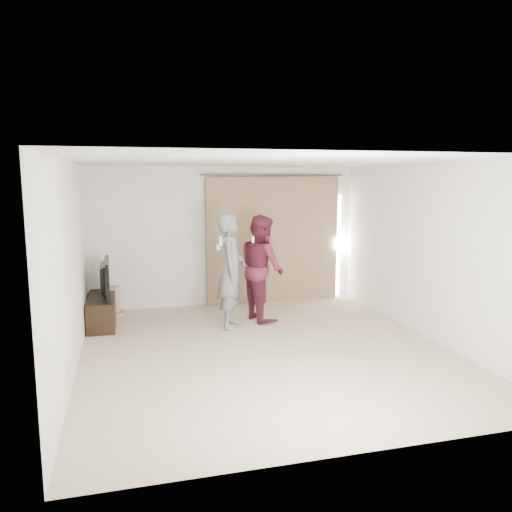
# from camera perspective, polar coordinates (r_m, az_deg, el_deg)

# --- Properties ---
(floor) EXTENTS (5.50, 5.50, 0.00)m
(floor) POSITION_cam_1_polar(r_m,az_deg,el_deg) (7.10, 1.16, -10.74)
(floor) COLOR #C8B096
(floor) RESTS_ON ground
(wall_back) EXTENTS (5.00, 0.04, 2.60)m
(wall_back) POSITION_cam_1_polar(r_m,az_deg,el_deg) (9.42, -3.39, 2.27)
(wall_back) COLOR silver
(wall_back) RESTS_ON ground
(wall_left) EXTENTS (0.04, 5.50, 2.60)m
(wall_left) POSITION_cam_1_polar(r_m,az_deg,el_deg) (6.55, -20.33, -1.20)
(wall_left) COLOR silver
(wall_left) RESTS_ON ground
(ceiling) EXTENTS (5.00, 5.50, 0.01)m
(ceiling) POSITION_cam_1_polar(r_m,az_deg,el_deg) (6.69, 1.23, 10.74)
(ceiling) COLOR silver
(ceiling) RESTS_ON wall_back
(curtain) EXTENTS (2.80, 0.11, 2.46)m
(curtain) POSITION_cam_1_polar(r_m,az_deg,el_deg) (9.59, 2.06, 1.82)
(curtain) COLOR #9E8260
(curtain) RESTS_ON ground
(tv_console) EXTENTS (0.43, 1.23, 0.47)m
(tv_console) POSITION_cam_1_polar(r_m,az_deg,el_deg) (8.59, -17.20, -6.00)
(tv_console) COLOR black
(tv_console) RESTS_ON ground
(tv) EXTENTS (0.17, 1.07, 0.61)m
(tv) POSITION_cam_1_polar(r_m,az_deg,el_deg) (8.47, -17.37, -2.45)
(tv) COLOR black
(tv) RESTS_ON tv_console
(scratching_post) EXTENTS (0.40, 0.40, 0.53)m
(scratching_post) POSITION_cam_1_polar(r_m,az_deg,el_deg) (9.10, -16.02, -5.27)
(scratching_post) COLOR tan
(scratching_post) RESTS_ON ground
(person_man) EXTENTS (0.63, 0.78, 1.85)m
(person_man) POSITION_cam_1_polar(r_m,az_deg,el_deg) (7.96, -2.87, -1.69)
(person_man) COLOR slate
(person_man) RESTS_ON ground
(person_woman) EXTENTS (0.82, 0.97, 1.78)m
(person_woman) POSITION_cam_1_polar(r_m,az_deg,el_deg) (8.42, 0.67, -1.32)
(person_woman) COLOR maroon
(person_woman) RESTS_ON ground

